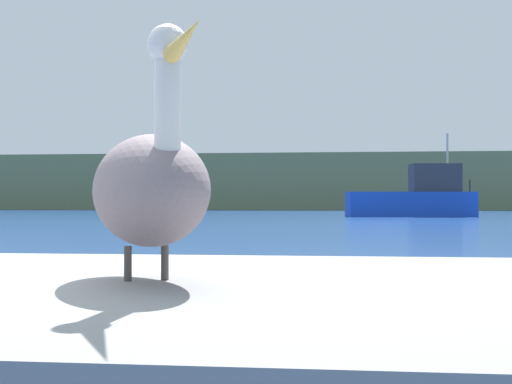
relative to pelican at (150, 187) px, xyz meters
The scene contains 4 objects.
hillside_backdrop 77.37m from the pelican, 90.66° to the left, with size 140.00×16.77×5.45m, color #6B7A51.
pier_dock 0.68m from the pelican, 115.48° to the left, with size 3.78×2.84×0.63m, color gray.
pelican is the anchor object (origin of this frame).
fishing_boat_blue 42.07m from the pelican, 83.67° to the left, with size 7.46×3.28×4.79m.
Camera 1 is at (1.63, -3.68, 0.94)m, focal length 53.46 mm.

